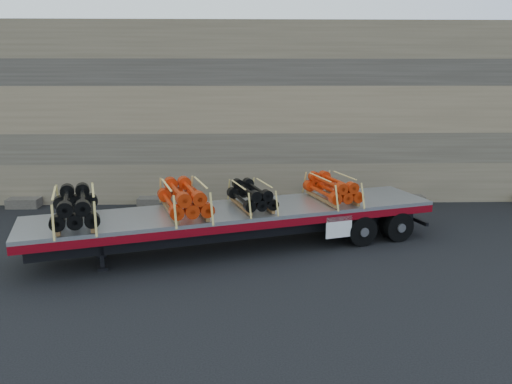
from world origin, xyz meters
TOP-DOWN VIEW (x-y plane):
  - ground at (0.00, 0.00)m, footprint 120.00×120.00m
  - rock_wall at (0.00, 6.50)m, footprint 44.00×3.00m
  - trailer at (0.30, -0.13)m, footprint 12.13×5.75m
  - bundle_front at (-3.94, -1.45)m, footprint 1.81×2.58m
  - bundle_midfront at (-1.17, -0.59)m, footprint 1.81×2.59m
  - bundle_midrear at (0.73, 0.00)m, footprint 1.50×2.14m
  - bundle_rear at (3.25, 0.78)m, footprint 1.61×2.29m

SIDE VIEW (x-z plane):
  - ground at x=0.00m, z-range 0.00..0.00m
  - trailer at x=0.30m, z-range 0.00..1.20m
  - bundle_midrear at x=0.73m, z-range 1.20..1.88m
  - bundle_rear at x=3.25m, z-range 1.20..1.94m
  - bundle_front at x=-3.94m, z-range 1.20..2.03m
  - bundle_midfront at x=-1.17m, z-range 1.20..2.03m
  - rock_wall at x=0.00m, z-range 0.00..7.00m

